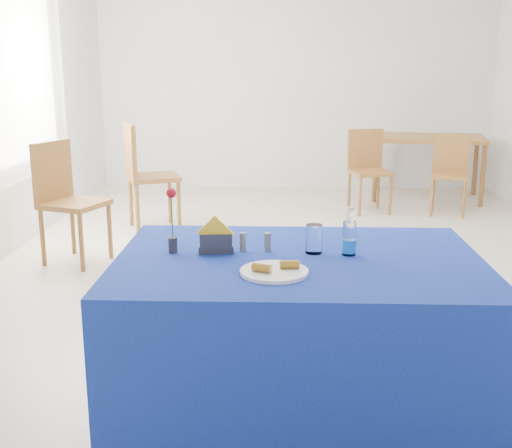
{
  "coord_description": "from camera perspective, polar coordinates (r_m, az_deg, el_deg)",
  "views": [
    {
      "loc": [
        -0.21,
        -4.86,
        1.58
      ],
      "look_at": [
        -0.3,
        -2.22,
        0.92
      ],
      "focal_mm": 45.0,
      "sensor_mm": 36.0,
      "label": 1
    }
  ],
  "objects": [
    {
      "name": "floor",
      "position": [
        5.11,
        4.27,
        -4.02
      ],
      "size": [
        7.0,
        7.0,
        0.0
      ],
      "primitive_type": "plane",
      "color": "beige",
      "rests_on": "ground"
    },
    {
      "name": "room_shell",
      "position": [
        4.87,
        4.65,
        15.95
      ],
      "size": [
        7.0,
        7.0,
        7.0
      ],
      "color": "silver",
      "rests_on": "ground"
    },
    {
      "name": "window_pane",
      "position": [
        6.09,
        -20.3,
        12.89
      ],
      "size": [
        0.04,
        1.5,
        1.6
      ],
      "primitive_type": "cube",
      "color": "white",
      "rests_on": "room_shell"
    },
    {
      "name": "curtain",
      "position": [
        6.07,
        -19.67,
        12.94
      ],
      "size": [
        0.04,
        1.75,
        1.85
      ],
      "primitive_type": "cube",
      "color": "white",
      "rests_on": "room_shell"
    },
    {
      "name": "plate",
      "position": [
        2.59,
        1.62,
        -4.27
      ],
      "size": [
        0.28,
        0.28,
        0.01
      ],
      "primitive_type": "cylinder",
      "color": "white",
      "rests_on": "blue_table"
    },
    {
      "name": "drinking_glass",
      "position": [
        2.87,
        5.18,
        -1.32
      ],
      "size": [
        0.07,
        0.07,
        0.13
      ],
      "primitive_type": "cylinder",
      "color": "white",
      "rests_on": "blue_table"
    },
    {
      "name": "salt_shaker",
      "position": [
        2.89,
        -1.18,
        -1.59
      ],
      "size": [
        0.03,
        0.03,
        0.08
      ],
      "primitive_type": "cylinder",
      "color": "slate",
      "rests_on": "blue_table"
    },
    {
      "name": "pepper_shaker",
      "position": [
        2.89,
        1.02,
        -1.6
      ],
      "size": [
        0.03,
        0.03,
        0.08
      ],
      "primitive_type": "cylinder",
      "color": "slate",
      "rests_on": "blue_table"
    },
    {
      "name": "blue_table",
      "position": [
        2.95,
        3.72,
        -10.06
      ],
      "size": [
        1.6,
        1.1,
        0.76
      ],
      "color": "navy",
      "rests_on": "floor"
    },
    {
      "name": "water_bottle",
      "position": [
        2.86,
        8.28,
        -1.34
      ],
      "size": [
        0.06,
        0.06,
        0.21
      ],
      "color": "silver",
      "rests_on": "blue_table"
    },
    {
      "name": "napkin_holder",
      "position": [
        2.87,
        -3.58,
        -1.62
      ],
      "size": [
        0.16,
        0.08,
        0.17
      ],
      "color": "#343439",
      "rests_on": "blue_table"
    },
    {
      "name": "rose_vase",
      "position": [
        2.87,
        -7.46,
        0.11
      ],
      "size": [
        0.04,
        0.04,
        0.29
      ],
      "color": "#26262B",
      "rests_on": "blue_table"
    },
    {
      "name": "oak_table",
      "position": [
        7.94,
        15.06,
        7.01
      ],
      "size": [
        1.41,
        1.04,
        0.76
      ],
      "color": "olive",
      "rests_on": "floor"
    },
    {
      "name": "chair_bg_left",
      "position": [
        7.14,
        9.91,
        5.24
      ],
      "size": [
        0.48,
        0.48,
        0.89
      ],
      "rotation": [
        0.0,
        0.0,
        0.24
      ],
      "color": "olive",
      "rests_on": "floor"
    },
    {
      "name": "chair_bg_right",
      "position": [
        7.24,
        16.89,
        4.76
      ],
      "size": [
        0.47,
        0.47,
        0.85
      ],
      "rotation": [
        0.0,
        0.0,
        -0.27
      ],
      "color": "olive",
      "rests_on": "floor"
    },
    {
      "name": "chair_win_a",
      "position": [
        5.4,
        -16.63,
        2.63
      ],
      "size": [
        0.57,
        0.57,
        0.99
      ],
      "rotation": [
        0.0,
        0.0,
        1.21
      ],
      "color": "olive",
      "rests_on": "floor"
    },
    {
      "name": "chair_win_b",
      "position": [
        6.28,
        -10.0,
        4.82
      ],
      "size": [
        0.6,
        0.6,
        1.04
      ],
      "rotation": [
        0.0,
        0.0,
        1.95
      ],
      "color": "olive",
      "rests_on": "floor"
    },
    {
      "name": "banana_pieces",
      "position": [
        2.58,
        1.8,
        -3.76
      ],
      "size": [
        0.2,
        0.1,
        0.03
      ],
      "color": "gold",
      "rests_on": "plate"
    }
  ]
}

